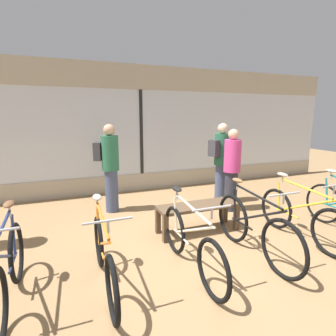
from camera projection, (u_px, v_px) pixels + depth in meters
The scene contains 11 objects.
ground_plane at pixel (211, 254), 3.76m from camera, with size 24.00×24.00×0.00m, color #99754C.
shop_back_wall at pixel (141, 128), 6.75m from camera, with size 12.00×0.08×3.20m.
bicycle_far_left at pixel (8, 272), 2.66m from camera, with size 0.46×1.71×1.04m.
bicycle_left at pixel (104, 257), 2.98m from camera, with size 0.46×1.70×1.01m.
bicycle_center_left at pixel (190, 243), 3.30m from camera, with size 0.46×1.75×1.02m.
bicycle_center_right at pixel (254, 229), 3.65m from camera, with size 0.46×1.79×1.06m.
bicycle_right at pixel (300, 217), 4.13m from camera, with size 0.46×1.77×1.03m.
display_bench at pixel (198, 209), 4.44m from camera, with size 1.40×0.44×0.48m.
customer_near_rack at pixel (221, 160), 5.87m from camera, with size 0.52×0.40×1.80m.
customer_by_window at pixel (232, 169), 5.36m from camera, with size 0.46×0.46×1.70m.
customer_mid_floor at pixel (110, 165), 5.28m from camera, with size 0.55×0.45×1.79m.
Camera 1 is at (-1.82, -2.98, 1.95)m, focal length 28.00 mm.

